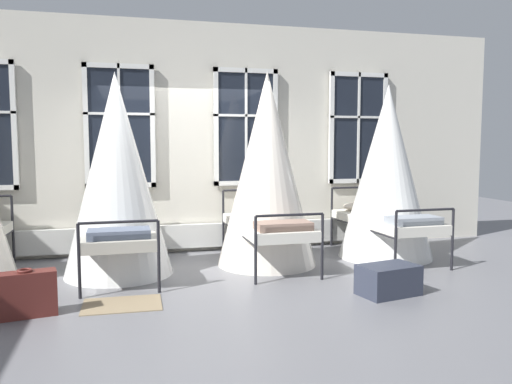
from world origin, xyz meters
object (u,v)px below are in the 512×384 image
cot_fourth (387,174)px  cot_second (117,178)px  travel_trunk (388,280)px  suitcase_dark (26,294)px  cot_third (267,172)px

cot_fourth → cot_second: bearing=89.6°
cot_second → travel_trunk: bearing=-121.3°
cot_second → cot_fourth: size_ratio=1.02×
suitcase_dark → cot_third: bearing=17.3°
cot_second → cot_third: (1.98, 0.07, 0.04)m
cot_third → suitcase_dark: (-2.84, -1.54, -1.06)m
cot_second → cot_third: bearing=-89.0°
suitcase_dark → travel_trunk: (3.74, -0.21, -0.06)m
cot_second → travel_trunk: 3.51m
cot_second → cot_third: 1.98m
cot_third → suitcase_dark: cot_third is taller
cot_second → cot_fourth: cot_second is taller
travel_trunk → suitcase_dark: bearing=176.9°
suitcase_dark → travel_trunk: size_ratio=0.92×
cot_second → cot_third: cot_third is taller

